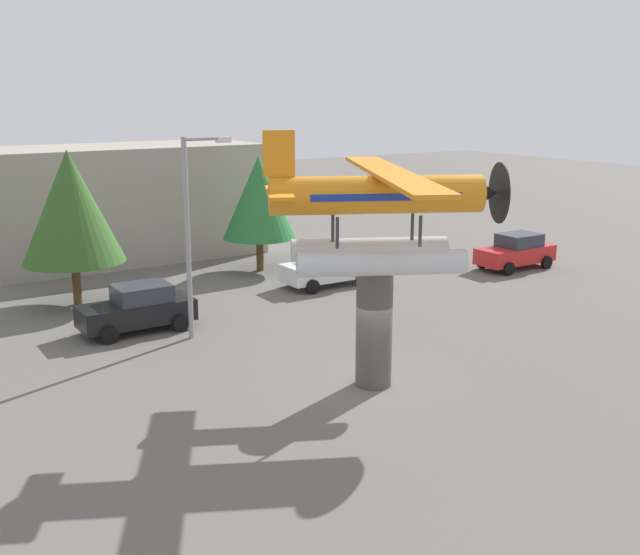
% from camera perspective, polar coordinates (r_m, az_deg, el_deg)
% --- Properties ---
extents(ground_plane, '(140.00, 140.00, 0.00)m').
position_cam_1_polar(ground_plane, '(23.57, 4.00, -7.98)').
color(ground_plane, '#605B54').
extents(display_pedestal, '(1.10, 1.10, 3.67)m').
position_cam_1_polar(display_pedestal, '(22.95, 4.07, -3.72)').
color(display_pedestal, '#4C4742').
rests_on(display_pedestal, ground).
extents(floatplane_monument, '(7.13, 9.80, 4.00)m').
position_cam_1_polar(floatplane_monument, '(22.19, 4.56, 4.97)').
color(floatplane_monument, silver).
rests_on(floatplane_monument, display_pedestal).
extents(car_mid_black, '(4.20, 2.02, 1.76)m').
position_cam_1_polar(car_mid_black, '(29.11, -13.47, -2.25)').
color(car_mid_black, black).
rests_on(car_mid_black, ground).
extents(car_far_white, '(4.20, 2.02, 1.76)m').
position_cam_1_polar(car_far_white, '(35.03, 0.60, 0.81)').
color(car_far_white, white).
rests_on(car_far_white, ground).
extents(car_distant_red, '(4.20, 2.02, 1.76)m').
position_cam_1_polar(car_distant_red, '(39.74, 14.47, 1.92)').
color(car_distant_red, red).
rests_on(car_distant_red, ground).
extents(streetlight_primary, '(1.84, 0.28, 7.22)m').
position_cam_1_polar(streetlight_primary, '(27.27, -9.52, 4.10)').
color(streetlight_primary, gray).
rests_on(streetlight_primary, ground).
extents(storefront_building, '(14.10, 5.90, 5.99)m').
position_cam_1_polar(storefront_building, '(41.97, -14.44, 5.46)').
color(storefront_building, '#9E9384').
rests_on(storefront_building, ground).
extents(tree_east, '(4.17, 4.17, 6.48)m').
position_cam_1_polar(tree_east, '(32.83, -18.16, 5.07)').
color(tree_east, brown).
rests_on(tree_east, ground).
extents(tree_center_back, '(3.62, 3.62, 5.69)m').
position_cam_1_polar(tree_center_back, '(37.64, -4.60, 5.98)').
color(tree_center_back, brown).
rests_on(tree_center_back, ground).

